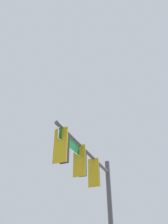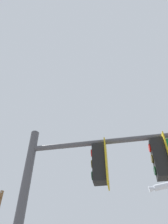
# 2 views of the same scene
# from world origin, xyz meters

# --- Properties ---
(signal_pole_near) EXTENTS (5.72, 1.51, 5.85)m
(signal_pole_near) POSITION_xyz_m (-4.12, -7.89, 4.10)
(signal_pole_near) COLOR #47474C
(signal_pole_near) RESTS_ON ground_plane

